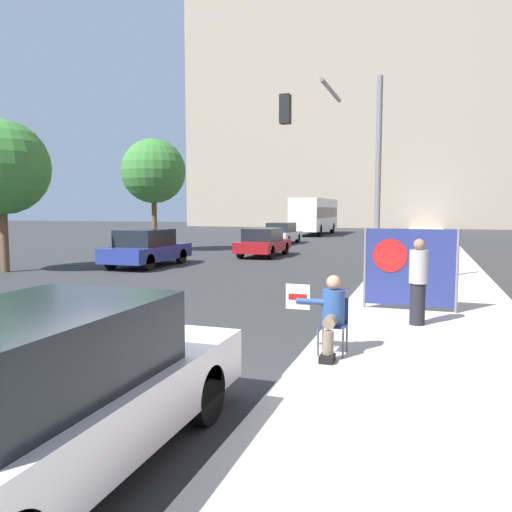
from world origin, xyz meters
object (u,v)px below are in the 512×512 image
at_px(jogger_on_sidewalk, 418,281).
at_px(traffic_light_pole, 342,148).
at_px(seated_protester, 331,313).
at_px(parked_car_curbside, 45,393).
at_px(street_tree_near_curb, 1,167).
at_px(car_on_road_midblock, 263,242).
at_px(street_tree_midblock, 154,171).
at_px(city_bus_on_road, 315,214).
at_px(car_on_road_distant, 282,233).
at_px(protest_banner, 409,267).
at_px(car_on_road_nearest, 147,248).

bearing_deg(jogger_on_sidewalk, traffic_light_pole, -82.29).
relative_size(seated_protester, parked_car_curbside, 0.27).
bearing_deg(street_tree_near_curb, jogger_on_sidewalk, -17.61).
distance_m(seated_protester, traffic_light_pole, 7.92).
relative_size(car_on_road_midblock, street_tree_near_curb, 0.74).
distance_m(jogger_on_sidewalk, parked_car_curbside, 7.08).
distance_m(car_on_road_midblock, street_tree_midblock, 7.53).
height_order(city_bus_on_road, street_tree_midblock, street_tree_midblock).
distance_m(traffic_light_pole, parked_car_curbside, 11.62).
bearing_deg(seated_protester, jogger_on_sidewalk, 66.62).
distance_m(car_on_road_midblock, car_on_road_distant, 9.40).
xyz_separation_m(seated_protester, car_on_road_midblock, (-6.22, 16.04, -0.06)).
height_order(protest_banner, car_on_road_midblock, protest_banner).
height_order(car_on_road_midblock, street_tree_near_curb, street_tree_near_curb).
relative_size(traffic_light_pole, car_on_road_distant, 1.29).
xyz_separation_m(traffic_light_pole, parked_car_curbside, (-0.72, -11.11, -3.30)).
xyz_separation_m(parked_car_curbside, car_on_road_nearest, (-7.65, 14.36, 0.00)).
bearing_deg(seated_protester, protest_banner, 78.00).
relative_size(parked_car_curbside, street_tree_midblock, 0.73).
distance_m(protest_banner, street_tree_near_curb, 14.96).
height_order(seated_protester, street_tree_midblock, street_tree_midblock).
relative_size(city_bus_on_road, street_tree_midblock, 1.66).
height_order(car_on_road_nearest, car_on_road_distant, car_on_road_nearest).
bearing_deg(jogger_on_sidewalk, protest_banner, -98.92).
bearing_deg(jogger_on_sidewalk, parked_car_curbside, 48.23).
relative_size(parked_car_curbside, street_tree_near_curb, 0.80).
bearing_deg(street_tree_near_curb, seated_protester, -28.00).
height_order(car_on_road_distant, street_tree_midblock, street_tree_midblock).
xyz_separation_m(jogger_on_sidewalk, street_tree_near_curb, (-14.55, 4.62, 2.88)).
distance_m(traffic_light_pole, street_tree_near_curb, 12.36).
bearing_deg(car_on_road_nearest, traffic_light_pole, -21.18).
distance_m(parked_car_curbside, car_on_road_midblock, 20.52).
height_order(car_on_road_distant, street_tree_near_curb, street_tree_near_curb).
distance_m(car_on_road_nearest, city_bus_on_road, 27.97).
relative_size(car_on_road_distant, street_tree_midblock, 0.73).
xyz_separation_m(car_on_road_midblock, car_on_road_distant, (-1.67, 9.25, 0.02)).
bearing_deg(parked_car_curbside, protest_banner, 70.95).
bearing_deg(protest_banner, car_on_road_nearest, 147.78).
distance_m(protest_banner, street_tree_midblock, 19.19).
height_order(car_on_road_nearest, street_tree_midblock, street_tree_midblock).
bearing_deg(seated_protester, car_on_road_distant, 109.76).
xyz_separation_m(jogger_on_sidewalk, car_on_road_nearest, (-10.56, 7.90, -0.20)).
height_order(seated_protester, protest_banner, protest_banner).
height_order(traffic_light_pole, car_on_road_nearest, traffic_light_pole).
distance_m(car_on_road_nearest, street_tree_midblock, 8.14).
height_order(seated_protester, city_bus_on_road, city_bus_on_road).
bearing_deg(protest_banner, car_on_road_midblock, 120.61).
bearing_deg(jogger_on_sidewalk, city_bus_on_road, -92.52).
bearing_deg(city_bus_on_road, parked_car_curbside, -81.03).
relative_size(car_on_road_nearest, car_on_road_distant, 0.96).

